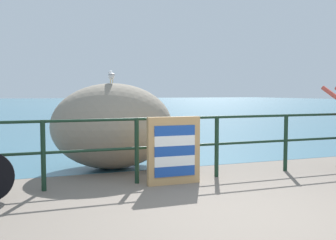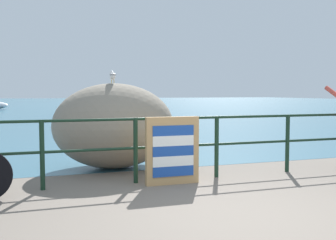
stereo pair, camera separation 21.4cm
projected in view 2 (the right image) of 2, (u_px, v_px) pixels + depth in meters
name	position (u px, v px, depth m)	size (l,w,h in m)	color
ground_plane	(75.00, 117.00, 23.30)	(120.00, 120.00, 0.10)	#6B6056
sea_surface	(54.00, 103.00, 49.81)	(120.00, 90.00, 0.01)	#38667A
promenade_railing	(178.00, 141.00, 6.31)	(9.75, 0.07, 1.02)	black
folded_deckchair_stack	(172.00, 151.00, 6.02)	(0.84, 0.10, 1.04)	tan
breakwater_boulder_main	(114.00, 126.00, 7.32)	(2.26, 1.77, 1.58)	gray
seagull	(113.00, 76.00, 7.18)	(0.13, 0.34, 0.23)	gold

